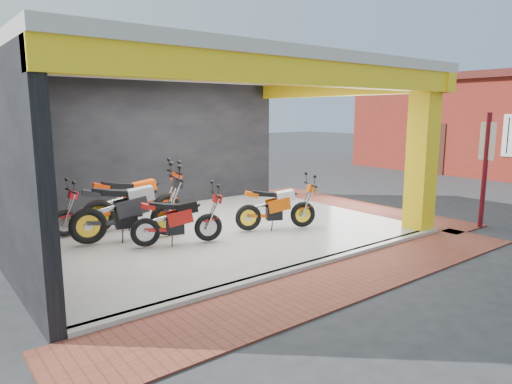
# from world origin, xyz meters

# --- Properties ---
(ground) EXTENTS (80.00, 80.00, 0.00)m
(ground) POSITION_xyz_m (0.00, 0.00, 0.00)
(ground) COLOR #2D2D30
(ground) RESTS_ON ground
(showroom_floor) EXTENTS (8.00, 6.00, 0.10)m
(showroom_floor) POSITION_xyz_m (0.00, 2.00, 0.05)
(showroom_floor) COLOR silver
(showroom_floor) RESTS_ON ground
(showroom_ceiling) EXTENTS (8.40, 6.40, 0.20)m
(showroom_ceiling) POSITION_xyz_m (0.00, 2.00, 3.60)
(showroom_ceiling) COLOR beige
(showroom_ceiling) RESTS_ON corner_column
(back_wall) EXTENTS (8.20, 0.20, 3.50)m
(back_wall) POSITION_xyz_m (0.00, 5.10, 1.75)
(back_wall) COLOR black
(back_wall) RESTS_ON ground
(corner_column) EXTENTS (0.50, 0.50, 3.50)m
(corner_column) POSITION_xyz_m (3.75, -0.75, 1.75)
(corner_column) COLOR yellow
(corner_column) RESTS_ON ground
(header_beam_front) EXTENTS (8.40, 0.30, 0.40)m
(header_beam_front) POSITION_xyz_m (0.00, -1.00, 3.30)
(header_beam_front) COLOR yellow
(header_beam_front) RESTS_ON corner_column
(header_beam_right) EXTENTS (0.30, 6.40, 0.40)m
(header_beam_right) POSITION_xyz_m (4.00, 2.00, 3.30)
(header_beam_right) COLOR yellow
(header_beam_right) RESTS_ON corner_column
(floor_kerb) EXTENTS (8.00, 0.20, 0.10)m
(floor_kerb) POSITION_xyz_m (0.00, -1.02, 0.05)
(floor_kerb) COLOR silver
(floor_kerb) RESTS_ON ground
(paver_front) EXTENTS (9.00, 1.40, 0.03)m
(paver_front) POSITION_xyz_m (0.00, -1.80, 0.01)
(paver_front) COLOR #984331
(paver_front) RESTS_ON ground
(paver_right) EXTENTS (1.40, 7.00, 0.03)m
(paver_right) POSITION_xyz_m (4.80, 2.00, 0.01)
(paver_right) COLOR #984331
(paver_right) RESTS_ON ground
(signpost) EXTENTS (0.11, 0.37, 2.67)m
(signpost) POSITION_xyz_m (5.20, -1.46, 1.46)
(signpost) COLOR maroon
(signpost) RESTS_ON ground
(moto_hero) EXTENTS (2.07, 1.43, 1.19)m
(moto_hero) POSITION_xyz_m (1.65, 0.81, 0.70)
(moto_hero) COLOR #E05409
(moto_hero) RESTS_ON showroom_floor
(moto_row_a) EXTENTS (2.56, 1.40, 1.48)m
(moto_row_a) POSITION_xyz_m (-1.08, 2.04, 0.84)
(moto_row_a) COLOR black
(moto_row_a) RESTS_ON showroom_floor
(moto_row_b) EXTENTS (2.03, 1.29, 1.16)m
(moto_row_b) POSITION_xyz_m (-0.63, 1.15, 0.68)
(moto_row_b) COLOR #B11712
(moto_row_b) RESTS_ON showroom_floor
(moto_row_c) EXTENTS (2.48, 1.18, 1.46)m
(moto_row_c) POSITION_xyz_m (-0.60, 2.99, 0.83)
(moto_row_c) COLOR red
(moto_row_c) RESTS_ON showroom_floor
(moto_row_d) EXTENTS (1.91, 0.73, 1.16)m
(moto_row_d) POSITION_xyz_m (-2.80, 3.27, 0.68)
(moto_row_d) COLOR #AE121F
(moto_row_d) RESTS_ON showroom_floor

